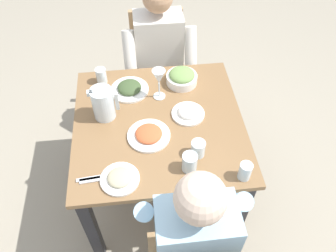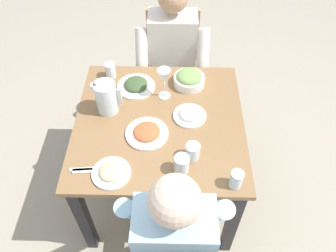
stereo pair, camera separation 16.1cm
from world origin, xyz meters
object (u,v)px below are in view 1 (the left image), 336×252
plate_rice_curry (149,135)px  diner_far (160,64)px  plate_yoghurt (188,113)px  wine_glass (159,78)px  plate_dolmas (129,88)px  salad_bowl (182,77)px  plate_beans (120,178)px  water_glass_far_left (190,162)px  dining_table (159,135)px  diner_near (190,227)px  water_glass_near_left (245,171)px  water_pitcher (103,103)px  water_glass_center (101,76)px  chair_far (158,62)px  water_glass_near_right (198,149)px

plate_rice_curry → diner_far: bearing=79.7°
plate_yoghurt → wine_glass: size_ratio=0.95×
plate_rice_curry → plate_dolmas: plate_dolmas is taller
salad_bowl → plate_beans: size_ratio=0.99×
plate_rice_curry → wine_glass: bearing=74.2°
plate_beans → water_glass_far_left: (0.34, 0.03, 0.04)m
dining_table → diner_near: (0.09, -0.59, 0.04)m
dining_table → water_glass_near_left: size_ratio=9.68×
water_pitcher → wine_glass: wine_glass is taller
water_pitcher → water_glass_near_left: bearing=-35.8°
diner_near → diner_far: bearing=91.1°
water_pitcher → plate_rice_curry: (0.23, -0.18, -0.08)m
plate_rice_curry → water_glass_near_left: water_glass_near_left is taller
dining_table → plate_yoghurt: plate_yoghurt is taller
diner_far → water_glass_near_left: bearing=-72.7°
diner_near → water_pitcher: size_ratio=6.15×
plate_dolmas → water_glass_near_left: size_ratio=2.36×
diner_near → water_glass_center: size_ratio=12.14×
chair_far → wine_glass: bearing=-94.0°
plate_dolmas → plate_beans: bearing=-96.4°
plate_yoghurt → plate_dolmas: (-0.32, 0.23, 0.00)m
water_pitcher → plate_dolmas: 0.25m
chair_far → plate_yoghurt: bearing=-82.3°
dining_table → plate_yoghurt: bearing=11.1°
diner_near → water_glass_far_left: size_ratio=11.70×
salad_bowl → plate_dolmas: 0.32m
water_glass_far_left → plate_rice_curry: bearing=129.2°
plate_yoghurt → wine_glass: wine_glass is taller
plate_yoghurt → chair_far: bearing=97.7°
diner_near → dining_table: bearing=98.3°
plate_rice_curry → water_glass_near_left: (0.44, -0.30, 0.03)m
salad_bowl → plate_yoghurt: 0.27m
water_glass_near_right → plate_dolmas: bearing=122.6°
plate_rice_curry → diner_near: bearing=-73.3°
water_glass_center → diner_near: bearing=-67.3°
diner_near → plate_beans: bearing=141.7°
dining_table → water_glass_center: 0.51m
water_glass_far_left → water_glass_center: water_glass_far_left is taller
plate_yoghurt → water_pitcher: bearing=174.3°
chair_far → water_glass_near_left: (0.31, -1.20, 0.27)m
water_glass_near_left → wine_glass: wine_glass is taller
water_pitcher → water_glass_far_left: (0.41, -0.40, -0.05)m
chair_far → plate_yoghurt: (0.10, -0.76, 0.24)m
plate_beans → plate_dolmas: 0.62m
diner_near → water_glass_near_right: 0.38m
diner_far → water_glass_far_left: (0.06, -0.92, 0.12)m
dining_table → plate_beans: (-0.22, -0.35, 0.13)m
water_glass_far_left → water_glass_center: size_ratio=1.04×
diner_near → water_pitcher: bearing=119.3°
salad_bowl → plate_yoghurt: salad_bowl is taller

